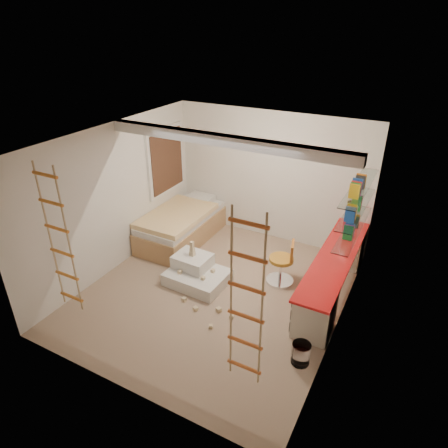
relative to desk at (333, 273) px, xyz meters
The scene contains 15 objects.
floor 1.96m from the desk, 153.35° to the right, with size 4.50×4.50×0.00m, color #A28168.
ceiling_beam 2.78m from the desk, 161.89° to the right, with size 4.00×0.18×0.16m, color white.
window_frame 3.91m from the desk, behind, with size 0.06×1.15×1.35m, color white.
window_blind 3.88m from the desk, behind, with size 0.02×1.00×1.20m, color #4C2D1E.
rope_ladder_left 4.18m from the desk, 139.59° to the right, with size 0.41×0.04×2.13m, color orange, non-canonical shape.
rope_ladder_right 2.86m from the desk, 98.00° to the right, with size 0.41×0.04×2.13m, color #BF4C20, non-canonical shape.
waste_bin 1.70m from the desk, 88.87° to the right, with size 0.25×0.25×0.31m, color white.
desk is the anchor object (origin of this frame).
shelves 1.14m from the desk, 60.31° to the left, with size 0.25×1.80×0.71m.
bed 3.22m from the desk, behind, with size 1.02×2.00×0.69m.
task_lamp 1.21m from the desk, 92.80° to the left, with size 0.14×0.36×0.57m.
swivel_chair 0.86m from the desk, behind, with size 0.59×0.59×0.81m.
play_platform 2.30m from the desk, 160.89° to the right, with size 1.03×0.82×0.44m.
toy_blocks 2.17m from the desk, 151.14° to the right, with size 1.25×1.08×0.71m.
books 1.30m from the desk, 60.31° to the left, with size 0.14×0.70×0.92m.
Camera 1 is at (2.68, -4.73, 4.12)m, focal length 32.00 mm.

